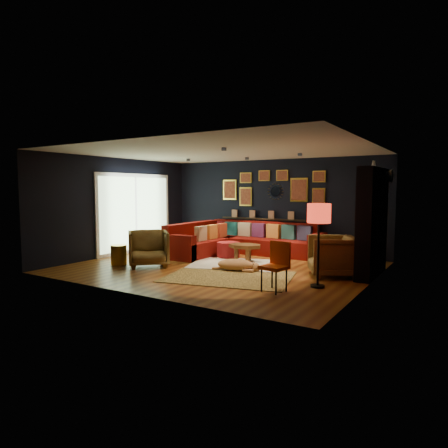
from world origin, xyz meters
The scene contains 20 objects.
floor centered at (0.00, 0.00, 0.00)m, with size 6.50×6.50×0.00m, color brown.
room_walls centered at (0.00, 0.00, 1.59)m, with size 6.50×6.50×6.50m.
sectional centered at (-0.61, 1.81, 0.32)m, with size 3.41×2.69×0.86m.
ledge centered at (0.00, 2.68, 0.92)m, with size 3.20×0.12×0.04m, color black.
gallery_wall centered at (-0.01, 2.72, 1.81)m, with size 3.15×0.04×1.02m.
sunburst_mirror centered at (0.10, 2.72, 1.70)m, with size 0.47×0.16×0.47m.
fireplace centered at (3.09, 0.90, 1.02)m, with size 0.31×1.60×2.20m.
deer_head centered at (3.14, 1.40, 2.05)m, with size 0.50×0.28×0.45m.
sliding_door centered at (-3.22, 0.60, 1.10)m, with size 0.06×2.80×2.20m.
ceiling_spots centered at (0.00, 0.80, 2.56)m, with size 3.30×2.50×0.06m.
shag_rug centered at (0.15, 0.41, 0.01)m, with size 2.02×1.47×0.03m, color silver.
leopard_rug centered at (0.70, -0.78, 0.01)m, with size 2.48×1.77×0.01m, color tan.
coffee_table centered at (0.19, 0.82, 0.36)m, with size 0.90×0.73×0.41m.
pouf centered at (-0.48, 1.13, 0.22)m, with size 0.58×0.58×0.38m, color maroon.
armchair_left centered at (-1.45, -0.80, 0.45)m, with size 0.88×0.83×0.91m, color #B3853C.
armchair_right centered at (2.45, 0.40, 0.46)m, with size 0.89×0.84×0.92m, color #B3853C.
gold_stool centered at (-2.20, -1.00, 0.23)m, with size 0.37×0.37×0.46m, color gold.
orange_chair centered at (1.98, -1.27, 0.51)m, with size 0.48×0.48×0.86m.
floor_lamp centered at (2.50, -0.63, 1.27)m, with size 0.42×0.42×1.52m.
dog centered at (0.53, -0.20, 0.19)m, with size 1.11×0.54×0.35m, color tan, non-canonical shape.
Camera 1 is at (4.83, -7.55, 1.78)m, focal length 32.00 mm.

